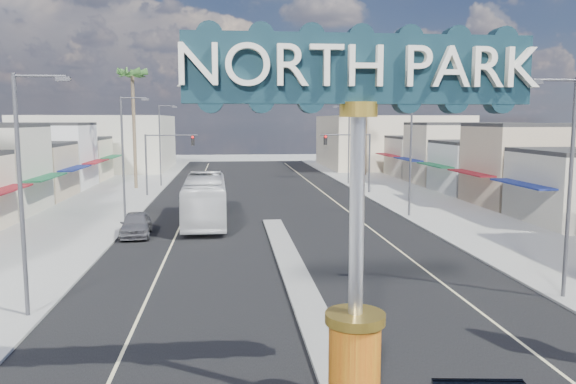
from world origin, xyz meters
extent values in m
plane|color=gray|center=(0.00, 30.00, 0.00)|extent=(160.00, 160.00, 0.00)
cube|color=black|center=(0.00, 30.00, 0.01)|extent=(20.00, 120.00, 0.01)
cube|color=gray|center=(0.00, 14.00, 0.08)|extent=(1.30, 30.00, 0.16)
cube|color=gray|center=(-14.00, 30.00, 0.06)|extent=(8.00, 120.00, 0.12)
cube|color=gray|center=(14.00, 30.00, 0.06)|extent=(8.00, 120.00, 0.12)
cube|color=beige|center=(-24.00, 43.00, 3.00)|extent=(12.00, 42.00, 6.00)
cube|color=#B7B29E|center=(24.00, 43.00, 3.00)|extent=(12.00, 42.00, 6.00)
cube|color=#B7B29E|center=(-22.00, 75.00, 4.00)|extent=(20.00, 20.00, 8.00)
cube|color=beige|center=(22.00, 75.00, 4.00)|extent=(20.00, 20.00, 8.00)
cylinder|color=#C9420F|center=(0.00, 2.00, 1.26)|extent=(1.30, 1.30, 2.20)
cylinder|color=gold|center=(0.00, 2.00, 2.49)|extent=(1.50, 1.50, 0.25)
cylinder|color=#B7B7BC|center=(0.00, 2.00, 5.01)|extent=(0.36, 0.36, 4.80)
cylinder|color=gold|center=(0.00, 2.00, 7.58)|extent=(0.90, 0.90, 0.35)
cube|color=#0F2730|center=(0.00, 2.00, 8.51)|extent=(8.20, 0.50, 1.60)
cylinder|color=#47474C|center=(-11.00, 44.00, 3.00)|extent=(0.18, 0.18, 6.00)
cylinder|color=#47474C|center=(-8.50, 44.00, 5.90)|extent=(5.00, 0.12, 0.12)
cube|color=black|center=(-6.50, 44.00, 5.40)|extent=(0.32, 0.32, 1.00)
sphere|color=red|center=(-6.50, 43.82, 5.72)|extent=(0.22, 0.22, 0.22)
cylinder|color=#47474C|center=(11.00, 44.00, 3.00)|extent=(0.18, 0.18, 6.00)
cylinder|color=#47474C|center=(8.50, 44.00, 5.90)|extent=(5.00, 0.12, 0.12)
cube|color=black|center=(6.50, 44.00, 5.40)|extent=(0.32, 0.32, 1.00)
sphere|color=red|center=(6.50, 43.82, 5.72)|extent=(0.22, 0.22, 0.22)
cylinder|color=#47474C|center=(-10.60, 10.00, 4.50)|extent=(0.16, 0.16, 9.00)
cylinder|color=#47474C|center=(-9.70, 10.00, 8.90)|extent=(1.80, 0.10, 0.10)
cube|color=#47474C|center=(-8.90, 10.00, 8.80)|extent=(0.50, 0.22, 0.15)
cylinder|color=#47474C|center=(-10.60, 30.00, 4.50)|extent=(0.16, 0.16, 9.00)
cylinder|color=#47474C|center=(-9.70, 30.00, 8.90)|extent=(1.80, 0.10, 0.10)
cube|color=#47474C|center=(-8.90, 30.00, 8.80)|extent=(0.50, 0.22, 0.15)
cylinder|color=#47474C|center=(-10.60, 52.00, 4.50)|extent=(0.16, 0.16, 9.00)
cylinder|color=#47474C|center=(-9.70, 52.00, 8.90)|extent=(1.80, 0.10, 0.10)
cube|color=#47474C|center=(-8.90, 52.00, 8.80)|extent=(0.50, 0.22, 0.15)
cylinder|color=#47474C|center=(10.60, 10.00, 4.50)|extent=(0.16, 0.16, 9.00)
cylinder|color=#47474C|center=(9.70, 10.00, 8.90)|extent=(1.80, 0.10, 0.10)
cube|color=#47474C|center=(8.90, 10.00, 8.80)|extent=(0.50, 0.22, 0.15)
cylinder|color=#47474C|center=(10.60, 30.00, 4.50)|extent=(0.16, 0.16, 9.00)
cylinder|color=#47474C|center=(9.70, 30.00, 8.90)|extent=(1.80, 0.10, 0.10)
cube|color=#47474C|center=(8.90, 30.00, 8.80)|extent=(0.50, 0.22, 0.15)
cylinder|color=#47474C|center=(10.60, 52.00, 4.50)|extent=(0.16, 0.16, 9.00)
cylinder|color=#47474C|center=(9.70, 52.00, 8.90)|extent=(1.80, 0.10, 0.10)
cube|color=#47474C|center=(8.90, 52.00, 8.80)|extent=(0.50, 0.22, 0.15)
cylinder|color=brown|center=(-13.00, 50.00, 6.00)|extent=(0.36, 0.36, 12.00)
cylinder|color=brown|center=(13.00, 56.00, 5.50)|extent=(0.36, 0.36, 11.00)
cylinder|color=brown|center=(15.00, 62.00, 6.50)|extent=(0.36, 0.36, 13.00)
imported|color=slate|center=(-9.00, 24.87, 0.77)|extent=(2.19, 4.67, 1.55)
imported|color=silver|center=(-4.81, 29.18, 1.70)|extent=(3.12, 12.24, 3.39)
camera|label=1|loc=(-3.05, -11.09, 7.33)|focal=35.00mm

